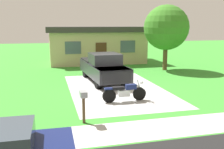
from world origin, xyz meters
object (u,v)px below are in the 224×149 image
object	(u,v)px
shade_tree	(166,28)
neighbor_house	(96,44)
motorcycle	(125,92)
pickup_truck	(103,67)
mailbox	(83,98)

from	to	relation	value
shade_tree	neighbor_house	bearing A→B (deg)	128.07
motorcycle	neighbor_house	bearing A→B (deg)	85.35
motorcycle	pickup_truck	bearing A→B (deg)	90.94
neighbor_house	pickup_truck	bearing A→B (deg)	-97.62
shade_tree	neighbor_house	distance (m)	7.75
mailbox	shade_tree	xyz separation A→B (m)	(8.11, 10.12, 2.48)
pickup_truck	mailbox	bearing A→B (deg)	-107.52
motorcycle	neighbor_house	xyz separation A→B (m)	(1.12, 13.74, 1.32)
mailbox	shade_tree	distance (m)	13.21
mailbox	neighbor_house	bearing A→B (deg)	77.89
motorcycle	mailbox	xyz separation A→B (m)	(-2.33, -2.33, 0.51)
motorcycle	pickup_truck	world-z (taller)	pickup_truck
mailbox	pickup_truck	bearing A→B (deg)	72.48
mailbox	neighbor_house	xyz separation A→B (m)	(3.45, 16.08, 0.81)
motorcycle	shade_tree	xyz separation A→B (m)	(5.78, 7.79, 2.98)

